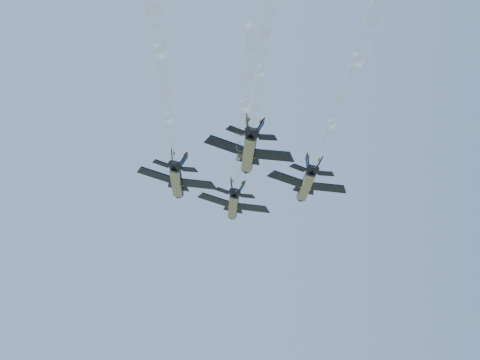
{
  "coord_description": "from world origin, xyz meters",
  "views": [
    {
      "loc": [
        -7.3,
        -88.88,
        72.39
      ],
      "look_at": [
        -0.43,
        5.97,
        106.14
      ],
      "focal_mm": 50.0,
      "sensor_mm": 36.0,
      "label": 1
    }
  ],
  "objects": [
    {
      "name": "smoke_trail_lead",
      "position": [
        -1.9,
        -19.52,
        105.14
      ],
      "size": [
        2.8,
        46.03,
        1.77
      ],
      "rotation": [
        0.0,
        0.21,
        -0.03
      ],
      "color": "white"
    },
    {
      "name": "jet_right",
      "position": [
        9.4,
        4.64,
        105.11
      ],
      "size": [
        11.89,
        15.4,
        3.97
      ],
      "rotation": [
        0.0,
        0.21,
        -0.03
      ],
      "color": "black"
    },
    {
      "name": "jet_lead",
      "position": [
        -0.82,
        15.57,
        105.11
      ],
      "size": [
        11.89,
        15.4,
        3.97
      ],
      "rotation": [
        0.0,
        0.21,
        -0.03
      ],
      "color": "black"
    },
    {
      "name": "smoke_trail_right",
      "position": [
        8.32,
        -30.45,
        105.14
      ],
      "size": [
        2.8,
        46.03,
        1.77
      ],
      "rotation": [
        0.0,
        0.21,
        -0.03
      ],
      "color": "white"
    },
    {
      "name": "jet_left",
      "position": [
        -9.85,
        4.38,
        105.11
      ],
      "size": [
        11.89,
        15.4,
        3.97
      ],
      "rotation": [
        0.0,
        0.21,
        -0.03
      ],
      "color": "black"
    },
    {
      "name": "jet_slot",
      "position": [
        -0.26,
        -7.66,
        105.11
      ],
      "size": [
        11.89,
        15.4,
        3.97
      ],
      "rotation": [
        0.0,
        0.21,
        -0.03
      ],
      "color": "black"
    },
    {
      "name": "smoke_trail_left",
      "position": [
        -10.93,
        -30.71,
        105.14
      ],
      "size": [
        2.8,
        46.03,
        1.77
      ],
      "rotation": [
        0.0,
        0.21,
        -0.03
      ],
      "color": "white"
    }
  ]
}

